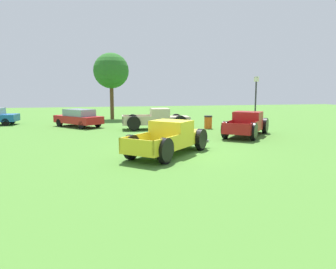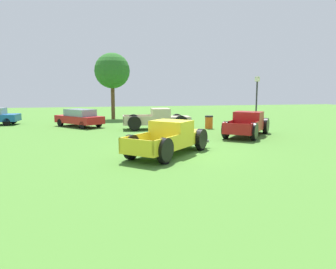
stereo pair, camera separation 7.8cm
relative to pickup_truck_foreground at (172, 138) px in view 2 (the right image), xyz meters
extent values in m
plane|color=#477A2D|center=(0.49, 0.14, -0.71)|extent=(80.00, 80.00, 0.00)
cube|color=yellow|center=(0.90, 0.94, -0.07)|extent=(2.08, 2.08, 0.54)
cube|color=silver|center=(1.42, 1.49, -0.07)|extent=(1.00, 0.96, 0.45)
sphere|color=silver|center=(0.98, 1.88, -0.05)|extent=(0.19, 0.19, 0.19)
sphere|color=silver|center=(1.83, 1.06, -0.05)|extent=(0.19, 0.19, 0.19)
cube|color=yellow|center=(-0.04, -0.04, 0.22)|extent=(2.05, 2.04, 1.12)
cube|color=#8C9EA8|center=(0.37, 0.39, 0.47)|extent=(1.05, 1.00, 0.49)
cube|color=yellow|center=(-1.19, -1.24, -0.29)|extent=(2.59, 2.61, 0.10)
cube|color=yellow|center=(-1.75, -0.71, 0.02)|extent=(1.47, 1.53, 0.54)
cube|color=yellow|center=(-0.63, -1.78, 0.02)|extent=(1.47, 1.53, 0.54)
cube|color=yellow|center=(-1.87, -1.95, 0.02)|extent=(1.23, 1.18, 0.54)
cylinder|color=black|center=(0.31, 1.51, -0.34)|extent=(0.67, 0.68, 0.74)
cylinder|color=#B7B7BC|center=(0.30, 1.52, -0.34)|extent=(0.37, 0.38, 0.30)
cylinder|color=black|center=(0.31, 1.51, -0.15)|extent=(0.84, 0.87, 0.94)
cylinder|color=black|center=(1.49, 0.38, -0.34)|extent=(0.67, 0.68, 0.74)
cylinder|color=#B7B7BC|center=(1.50, 0.37, -0.34)|extent=(0.37, 0.38, 0.30)
cylinder|color=black|center=(1.49, 0.38, -0.15)|extent=(0.84, 0.87, 0.94)
cylinder|color=black|center=(-1.95, -0.85, -0.34)|extent=(0.67, 0.68, 0.74)
cylinder|color=#B7B7BC|center=(-1.95, -0.85, -0.34)|extent=(0.37, 0.38, 0.30)
cylinder|color=black|center=(-1.95, -0.85, -0.15)|extent=(0.84, 0.87, 0.94)
cylinder|color=black|center=(-0.76, -1.98, -0.34)|extent=(0.67, 0.68, 0.74)
cylinder|color=#B7B7BC|center=(-0.76, -1.99, -0.34)|extent=(0.37, 0.38, 0.30)
cylinder|color=black|center=(-0.76, -1.98, -0.15)|extent=(0.84, 0.87, 0.94)
cube|color=silver|center=(1.45, 1.51, -0.38)|extent=(1.35, 1.30, 0.12)
cube|color=#C6B793|center=(2.64, 8.74, -0.07)|extent=(1.58, 1.60, 0.54)
cube|color=silver|center=(3.39, 8.68, -0.07)|extent=(0.16, 1.34, 0.45)
sphere|color=silver|center=(3.42, 9.28, -0.04)|extent=(0.20, 0.20, 0.20)
sphere|color=silver|center=(3.32, 8.09, -0.04)|extent=(0.20, 0.20, 0.20)
cube|color=#C6B793|center=(1.27, 8.85, 0.22)|extent=(1.40, 1.73, 1.13)
cube|color=#8C9EA8|center=(1.87, 8.80, 0.47)|extent=(0.15, 1.41, 0.50)
cube|color=#C6B793|center=(-0.39, 8.98, -0.29)|extent=(2.18, 1.79, 0.10)
cube|color=#C6B793|center=(-0.33, 9.76, 0.03)|extent=(2.06, 0.24, 0.54)
cube|color=#C6B793|center=(-0.45, 8.21, 0.03)|extent=(2.06, 0.24, 0.54)
cube|color=#C6B793|center=(-1.37, 9.06, 0.03)|extent=(0.21, 1.64, 0.54)
cylinder|color=black|center=(2.70, 9.56, -0.34)|extent=(0.76, 0.27, 0.74)
cylinder|color=#B7B7BC|center=(2.70, 9.57, -0.34)|extent=(0.32, 0.26, 0.30)
cylinder|color=black|center=(2.70, 9.56, -0.15)|extent=(0.96, 0.35, 0.94)
cylinder|color=black|center=(2.57, 7.92, -0.34)|extent=(0.76, 0.27, 0.74)
cylinder|color=#B7B7BC|center=(2.57, 7.91, -0.34)|extent=(0.32, 0.26, 0.30)
cylinder|color=black|center=(2.57, 7.92, -0.15)|extent=(0.96, 0.35, 0.94)
cylinder|color=black|center=(-0.57, 9.82, -0.34)|extent=(0.76, 0.27, 0.74)
cylinder|color=#B7B7BC|center=(-0.57, 9.83, -0.34)|extent=(0.32, 0.26, 0.30)
cylinder|color=black|center=(-0.57, 9.82, -0.15)|extent=(0.96, 0.35, 0.94)
cylinder|color=black|center=(-0.70, 8.18, -0.34)|extent=(0.76, 0.27, 0.74)
cylinder|color=#B7B7BC|center=(-0.70, 8.17, -0.34)|extent=(0.32, 0.26, 0.30)
cylinder|color=black|center=(-0.70, 8.18, -0.15)|extent=(0.96, 0.35, 0.94)
cube|color=silver|center=(3.43, 8.68, -0.38)|extent=(0.24, 1.79, 0.12)
cube|color=maroon|center=(6.83, 5.45, -0.07)|extent=(2.07, 2.07, 0.54)
cube|color=silver|center=(7.32, 6.01, -0.07)|extent=(1.05, 0.92, 0.45)
sphere|color=silver|center=(6.86, 6.38, -0.05)|extent=(0.19, 0.19, 0.19)
sphere|color=silver|center=(7.76, 5.61, -0.05)|extent=(0.19, 0.19, 0.19)
cube|color=maroon|center=(5.94, 4.41, 0.22)|extent=(2.06, 2.02, 1.12)
cube|color=#8C9EA8|center=(6.33, 4.86, 0.46)|extent=(1.09, 0.95, 0.49)
cube|color=maroon|center=(4.86, 3.16, -0.29)|extent=(2.57, 2.61, 0.10)
cube|color=maroon|center=(4.27, 3.67, 0.02)|extent=(1.40, 1.60, 0.54)
cube|color=maroon|center=(5.45, 2.66, 0.02)|extent=(1.40, 1.60, 0.54)
cube|color=maroon|center=(4.22, 2.42, 0.02)|extent=(1.28, 1.12, 0.54)
cylinder|color=black|center=(6.22, 5.98, -0.34)|extent=(0.65, 0.70, 0.74)
cylinder|color=#B7B7BC|center=(6.21, 5.99, -0.34)|extent=(0.37, 0.38, 0.30)
cylinder|color=black|center=(6.22, 5.98, -0.15)|extent=(0.82, 0.89, 0.93)
cylinder|color=black|center=(7.45, 4.91, -0.34)|extent=(0.65, 0.70, 0.74)
cylinder|color=#B7B7BC|center=(7.46, 4.90, -0.34)|extent=(0.37, 0.38, 0.30)
cylinder|color=black|center=(7.45, 4.91, -0.15)|extent=(0.82, 0.89, 0.93)
cylinder|color=black|center=(4.08, 3.51, -0.34)|extent=(0.65, 0.70, 0.74)
cylinder|color=#B7B7BC|center=(4.07, 3.52, -0.34)|extent=(0.37, 0.38, 0.30)
cylinder|color=black|center=(4.08, 3.51, -0.15)|extent=(0.82, 0.89, 0.93)
cylinder|color=black|center=(5.32, 2.44, -0.34)|extent=(0.65, 0.70, 0.74)
cylinder|color=#B7B7BC|center=(5.33, 2.44, -0.34)|extent=(0.37, 0.38, 0.30)
cylinder|color=black|center=(5.32, 2.44, -0.15)|extent=(0.82, 0.89, 0.93)
cube|color=silver|center=(7.35, 6.04, -0.38)|extent=(1.41, 1.24, 0.12)
cube|color=#B21E1E|center=(-4.53, 11.62, -0.14)|extent=(3.86, 4.21, 0.55)
cube|color=#7F939E|center=(-4.45, 11.51, 0.39)|extent=(2.52, 2.65, 0.51)
cylinder|color=black|center=(-5.98, 12.22, -0.42)|extent=(0.52, 0.58, 0.59)
cylinder|color=black|center=(-4.83, 13.16, -0.42)|extent=(0.52, 0.58, 0.59)
cylinder|color=black|center=(-4.24, 10.08, -0.42)|extent=(0.52, 0.58, 0.59)
cylinder|color=black|center=(-3.09, 11.01, -0.42)|extent=(0.52, 0.58, 0.59)
cylinder|color=black|center=(-10.04, 15.16, -0.41)|extent=(0.61, 0.24, 0.60)
cylinder|color=black|center=(-10.18, 13.67, -0.41)|extent=(0.61, 0.24, 0.60)
cube|color=#2D2D33|center=(8.83, 8.85, -0.59)|extent=(0.36, 0.36, 0.25)
cylinder|color=#2D2D33|center=(8.83, 8.85, 1.14)|extent=(0.12, 0.12, 3.20)
cube|color=#F2EACC|center=(8.83, 8.85, 2.92)|extent=(0.28, 0.28, 0.36)
cone|color=#2D2D33|center=(8.83, 8.85, 3.10)|extent=(0.32, 0.32, 0.14)
cylinder|color=orange|center=(4.80, 8.34, -0.29)|extent=(0.56, 0.56, 0.85)
cylinder|color=black|center=(4.80, 8.34, 0.19)|extent=(0.59, 0.59, 0.10)
cylinder|color=brown|center=(-1.61, 17.60, 0.97)|extent=(0.36, 0.36, 3.36)
sphere|color=#286623|center=(-1.61, 17.60, 3.90)|extent=(3.35, 3.35, 3.35)
camera|label=1|loc=(-3.42, -13.83, 2.16)|focal=34.37mm
camera|label=2|loc=(-3.35, -13.85, 2.16)|focal=34.37mm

